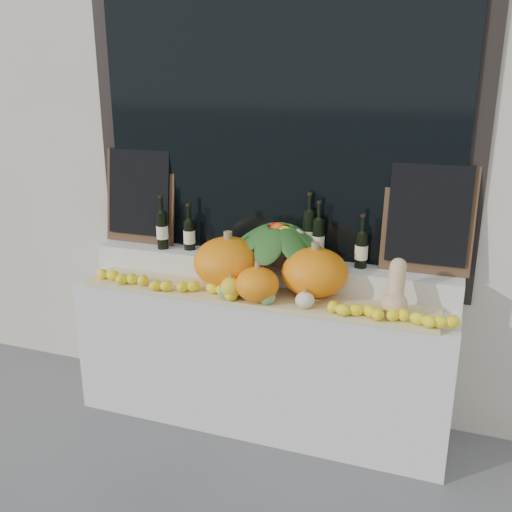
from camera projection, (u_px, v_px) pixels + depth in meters
storefront_facade at (297, 54)px, 3.66m from camera, size 7.00×0.94×4.50m
display_sill at (260, 356)px, 3.57m from camera, size 2.30×0.55×0.88m
rear_tier at (268, 270)px, 3.54m from camera, size 2.30×0.25×0.16m
straw_bedding at (253, 296)px, 3.31m from camera, size 2.10×0.32×0.02m
pumpkin_left at (228, 262)px, 3.39m from camera, size 0.45×0.45×0.30m
pumpkin_right at (315, 272)px, 3.25m from camera, size 0.39×0.39×0.28m
pumpkin_center at (257, 284)px, 3.18m from camera, size 0.29×0.29×0.20m
butternut_squash at (395, 291)px, 3.01m from camera, size 0.14×0.21×0.29m
decorative_gourds at (253, 293)px, 3.18m from camera, size 0.55×0.13×0.15m
lemon_heap at (246, 295)px, 3.20m from camera, size 2.20×0.16×0.06m
produce_bowl at (279, 241)px, 3.44m from camera, size 0.64×0.64×0.25m
wine_bottle_far_left at (162, 230)px, 3.67m from camera, size 0.08×0.08×0.35m
wine_bottle_near_left at (189, 234)px, 3.66m from camera, size 0.08×0.08×0.30m
wine_bottle_tall at (309, 235)px, 3.44m from camera, size 0.08×0.08×0.42m
wine_bottle_near_right at (318, 240)px, 3.41m from camera, size 0.08×0.08×0.37m
wine_bottle_far_right at (361, 250)px, 3.31m from camera, size 0.08×0.08×0.32m
chalkboard_left at (140, 194)px, 3.77m from camera, size 0.50×0.12×0.62m
chalkboard_right at (428, 217)px, 3.18m from camera, size 0.50×0.12×0.62m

